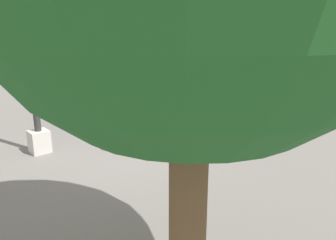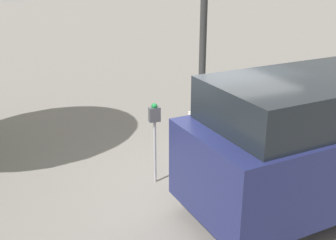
{
  "view_description": "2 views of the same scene",
  "coord_description": "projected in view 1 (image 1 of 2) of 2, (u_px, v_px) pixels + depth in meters",
  "views": [
    {
      "loc": [
        -6.51,
        4.57,
        2.91
      ],
      "look_at": [
        -0.87,
        -0.22,
        0.86
      ],
      "focal_mm": 35.0,
      "sensor_mm": 36.0,
      "label": 1
    },
    {
      "loc": [
        -3.23,
        -5.94,
        3.87
      ],
      "look_at": [
        -0.33,
        0.39,
        1.21
      ],
      "focal_mm": 45.0,
      "sensor_mm": 36.0,
      "label": 2
    }
  ],
  "objects": [
    {
      "name": "parked_van",
      "position": [
        146.0,
        87.0,
        10.06
      ],
      "size": [
        4.53,
        2.08,
        2.26
      ],
      "rotation": [
        0.0,
        0.0,
        0.04
      ],
      "color": "navy",
      "rests_on": "ground"
    },
    {
      "name": "lamp_post",
      "position": [
        31.0,
        62.0,
        7.47
      ],
      "size": [
        0.44,
        0.44,
        6.65
      ],
      "color": "beige",
      "rests_on": "ground"
    },
    {
      "name": "ground_plane",
      "position": [
        139.0,
        147.0,
        8.41
      ],
      "size": [
        80.0,
        80.0,
        0.0
      ],
      "primitive_type": "plane",
      "color": "slate"
    },
    {
      "name": "parking_meter_near",
      "position": [
        137.0,
        111.0,
        7.42
      ],
      "size": [
        0.21,
        0.13,
        1.54
      ],
      "rotation": [
        0.0,
        0.0,
        -0.11
      ],
      "color": "#9E9EA3",
      "rests_on": "ground"
    },
    {
      "name": "parking_meter_far",
      "position": [
        51.0,
        87.0,
        11.14
      ],
      "size": [
        0.21,
        0.13,
        1.39
      ],
      "rotation": [
        0.0,
        0.0,
        -0.11
      ],
      "color": "#9E9EA3",
      "rests_on": "ground"
    }
  ]
}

